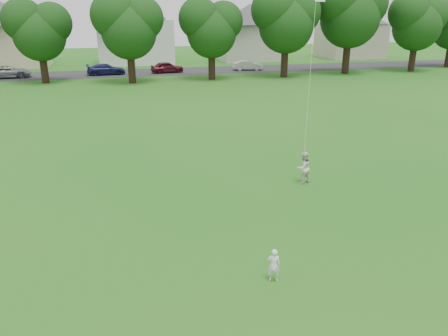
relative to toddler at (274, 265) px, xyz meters
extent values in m
plane|color=#186216|center=(-0.51, 0.70, -0.47)|extent=(160.00, 160.00, 0.00)
cube|color=#2D2D30|center=(-0.51, 42.70, -0.47)|extent=(90.00, 7.00, 0.01)
imported|color=white|center=(0.00, 0.00, 0.00)|extent=(0.41, 0.34, 0.95)
imported|color=silver|center=(3.59, 6.30, 0.20)|extent=(0.79, 0.70, 1.35)
cylinder|color=white|center=(3.69, 6.45, 3.74)|extent=(0.01, 0.01, 6.50)
cylinder|color=black|center=(-10.27, 37.25, 1.06)|extent=(0.70, 0.70, 3.07)
cylinder|color=black|center=(-1.93, 35.16, 1.17)|extent=(0.72, 0.72, 3.29)
cylinder|color=black|center=(6.22, 35.56, 1.09)|extent=(0.71, 0.71, 3.13)
cylinder|color=black|center=(14.16, 35.45, 1.31)|extent=(0.75, 0.75, 3.57)
cylinder|color=black|center=(21.94, 36.34, 1.55)|extent=(0.79, 0.79, 4.04)
cylinder|color=black|center=(30.49, 36.26, 1.22)|extent=(0.73, 0.73, 3.39)
imported|color=gray|center=(-14.54, 41.70, 0.17)|extent=(4.80, 2.66, 1.27)
imported|color=#171B48|center=(-4.47, 41.70, 0.14)|extent=(4.26, 1.93, 1.21)
imported|color=#50101B|center=(2.33, 41.70, 0.16)|extent=(3.81, 1.82, 1.26)
imported|color=#B0B0B0|center=(11.99, 41.70, 0.11)|extent=(3.61, 1.61, 1.15)
cube|color=beige|center=(-16.51, 52.70, 2.05)|extent=(9.88, 6.74, 5.06)
cube|color=white|center=(-0.51, 52.70, 2.36)|extent=(9.64, 7.36, 5.67)
cube|color=beige|center=(15.49, 52.70, 1.99)|extent=(8.40, 6.82, 4.93)
pyramid|color=#444247|center=(15.49, 52.70, 7.16)|extent=(12.12, 12.12, 2.71)
cube|color=#BBB09B|center=(31.49, 52.70, 2.00)|extent=(8.40, 7.51, 4.94)
pyramid|color=#444247|center=(31.49, 52.70, 7.19)|extent=(12.12, 12.12, 2.72)
camera|label=1|loc=(-3.67, -9.30, 6.30)|focal=35.00mm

